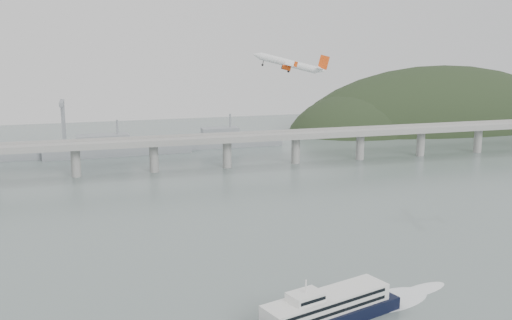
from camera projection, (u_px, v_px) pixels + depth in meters
name	position (u px, v px, depth m)	size (l,w,h in m)	color
ground	(296.00, 285.00, 220.06)	(900.00, 900.00, 0.00)	slate
bridge	(196.00, 144.00, 404.45)	(800.00, 22.00, 23.90)	gray
headland	(451.00, 143.00, 611.94)	(365.00, 155.00, 156.00)	black
ferry	(326.00, 309.00, 190.96)	(85.72, 35.65, 16.66)	black
airliner	(290.00, 64.00, 297.97)	(37.85, 35.06, 12.24)	white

